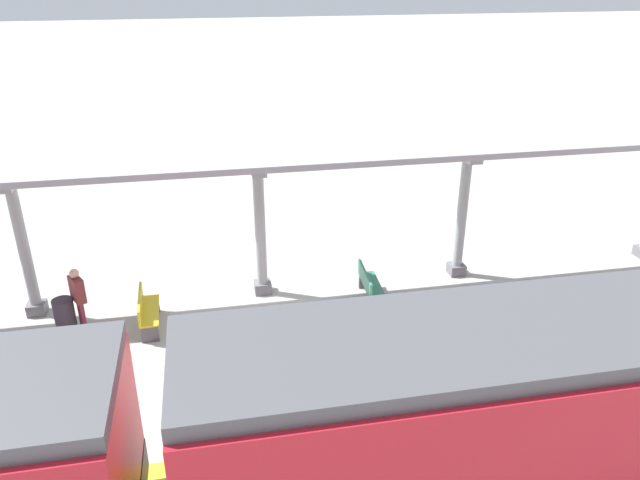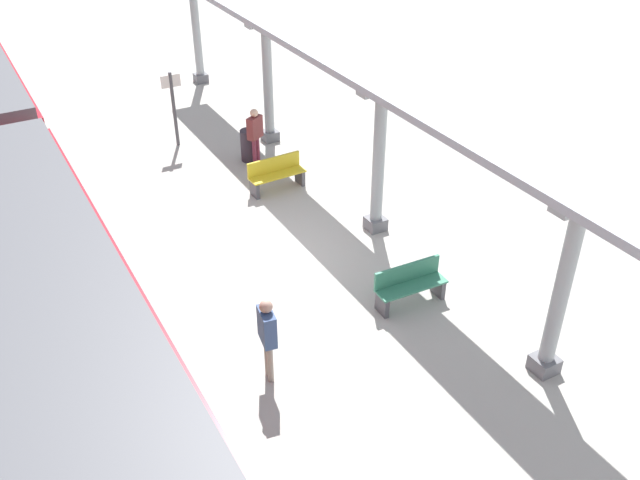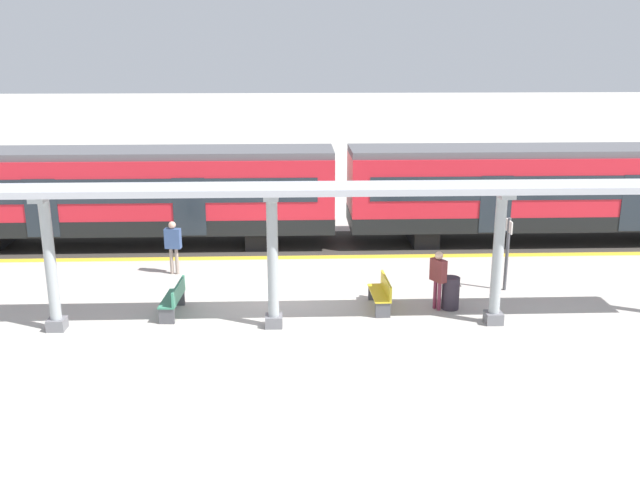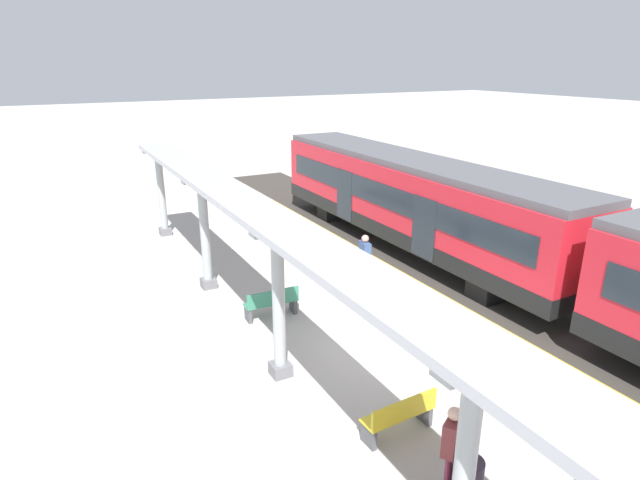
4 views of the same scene
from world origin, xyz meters
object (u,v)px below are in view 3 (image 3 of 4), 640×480
Objects in this scene: canopy_pillar_third at (273,260)px; trash_bin at (451,293)px; passenger_by_the_benches at (438,273)px; canopy_pillar_second at (50,263)px; platform_info_sign at (507,247)px; bench_mid_platform at (174,299)px; train_far_carriage at (553,192)px; train_near_carriage at (124,195)px; bench_near_end at (382,293)px; passenger_waiting_near_edge at (173,241)px; canopy_pillar_fourth at (498,258)px.

canopy_pillar_third is 5.11m from trash_bin.
canopy_pillar_third is 4.62m from passenger_by_the_benches.
platform_info_sign is (-2.50, 12.27, -0.46)m from canopy_pillar_second.
canopy_pillar_third is 3.15m from bench_mid_platform.
train_near_carriage is at bearing -90.00° from train_far_carriage.
canopy_pillar_second is 8.63m from bench_near_end.
bench_near_end is 0.88× the size of passenger_waiting_near_edge.
canopy_pillar_fourth is 3.31m from bench_near_end.
train_far_carriage is 17.36m from canopy_pillar_second.
passenger_by_the_benches is (1.46, -2.32, -0.29)m from platform_info_sign.
canopy_pillar_fourth is at bearing 39.97° from trash_bin.
bench_mid_platform is at bearing 9.47° from passenger_waiting_near_edge.
passenger_by_the_benches is (0.13, 1.51, 0.59)m from bench_near_end.
canopy_pillar_second reaches higher than passenger_waiting_near_edge.
canopy_pillar_third is 1.00× the size of canopy_pillar_fourth.
canopy_pillar_third is 5.50m from passenger_waiting_near_edge.
bench_mid_platform is at bearing -80.70° from platform_info_sign.
canopy_pillar_second is 5.51m from canopy_pillar_third.
train_far_carriage is 8.59m from trash_bin.
passenger_by_the_benches is at bearing 95.96° from canopy_pillar_second.
canopy_pillar_fourth is at bearing 67.21° from bench_near_end.
train_far_carriage is at bearing 104.36° from passenger_waiting_near_edge.
train_near_carriage is at bearing -124.11° from passenger_by_the_benches.
trash_bin is (-1.08, 4.81, -1.34)m from canopy_pillar_third.
bench_near_end is at bearing 92.17° from bench_mid_platform.
bench_near_end is at bearing -95.01° from passenger_by_the_benches.
passenger_waiting_near_edge is (-4.37, -8.97, -0.72)m from canopy_pillar_fourth.
canopy_pillar_second reaches higher than bench_mid_platform.
train_far_carriage is 13.71m from passenger_waiting_near_edge.
train_far_carriage is at bearing 116.59° from canopy_pillar_second.
canopy_pillar_second is 4.97m from passenger_waiting_near_edge.
bench_near_end is at bearing -70.81° from platform_info_sign.
train_far_carriage is 4.23× the size of canopy_pillar_second.
canopy_pillar_fourth is 1.94m from trash_bin.
trash_bin is (-0.12, 7.49, 0.01)m from bench_mid_platform.
bench_mid_platform is at bearing -96.50° from canopy_pillar_fourth.
bench_near_end is (6.60, -7.08, -1.39)m from train_far_carriage.
train_far_carriage reaches higher than bench_near_end.
canopy_pillar_second is 3.92× the size of trash_bin.
canopy_pillar_second is 2.33× the size of bench_near_end.
canopy_pillar_second is 3.28m from bench_mid_platform.
canopy_pillar_third is 1.60× the size of platform_info_sign.
train_near_carriage is 7.50m from bench_mid_platform.
train_near_carriage is 16.59× the size of trash_bin.
platform_info_sign is at bearing -31.68° from train_far_carriage.
train_far_carriage is 8.70× the size of passenger_waiting_near_edge.
train_near_carriage is 13.64m from canopy_pillar_fourth.
bench_near_end is at bearing -92.86° from trash_bin.
canopy_pillar_third is 7.22m from platform_info_sign.
bench_mid_platform is (-0.96, -8.40, -1.35)m from canopy_pillar_fourth.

